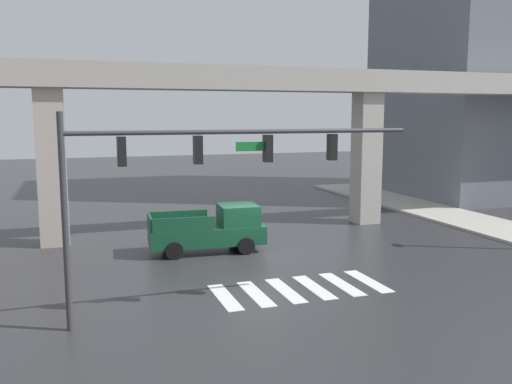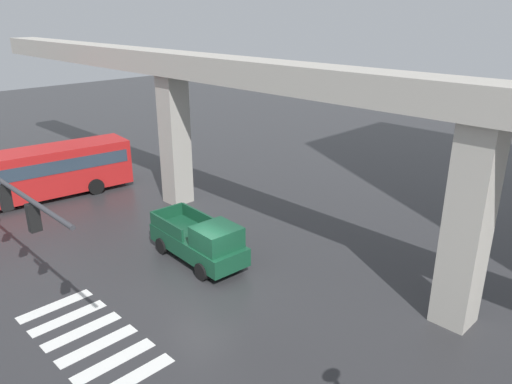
% 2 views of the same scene
% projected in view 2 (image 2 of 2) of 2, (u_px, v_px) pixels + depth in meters
% --- Properties ---
extents(ground_plane, '(120.00, 120.00, 0.00)m').
position_uv_depth(ground_plane, '(201.00, 285.00, 19.92)').
color(ground_plane, '#2D2D30').
extents(crosswalk_stripes, '(6.05, 2.80, 0.01)m').
position_uv_depth(crosswalk_stripes, '(90.00, 338.00, 16.69)').
color(crosswalk_stripes, silver).
rests_on(crosswalk_stripes, ground).
extents(elevated_overpass, '(57.59, 1.87, 8.53)m').
position_uv_depth(elevated_overpass, '(286.00, 94.00, 20.67)').
color(elevated_overpass, '#ADA89E').
rests_on(elevated_overpass, ground).
extents(pickup_truck, '(5.20, 2.32, 2.08)m').
position_uv_depth(pickup_truck, '(201.00, 242.00, 21.46)').
color(pickup_truck, '#14472D').
rests_on(pickup_truck, ground).
extents(city_bus, '(3.86, 11.03, 2.99)m').
position_uv_depth(city_bus, '(36.00, 171.00, 28.48)').
color(city_bus, red).
rests_on(city_bus, ground).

